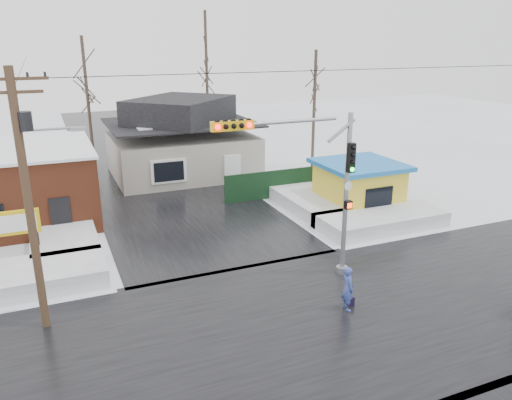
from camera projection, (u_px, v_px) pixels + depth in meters
name	position (u px, v px, depth m)	size (l,w,h in m)	color
ground	(291.00, 327.00, 17.71)	(120.00, 120.00, 0.00)	white
road_ns	(291.00, 327.00, 17.71)	(10.00, 120.00, 0.02)	black
road_ew	(291.00, 327.00, 17.71)	(120.00, 10.00, 0.02)	black
snowbank_nw	(17.00, 279.00, 20.37)	(7.00, 3.00, 0.80)	white
snowbank_ne	(381.00, 220.00, 27.07)	(7.00, 3.00, 0.80)	white
snowbank_nside_w	(63.00, 231.00, 25.49)	(3.00, 8.00, 0.80)	white
snowbank_nside_e	(305.00, 198.00, 30.70)	(3.00, 8.00, 0.80)	white
traffic_signal	(314.00, 177.00, 19.81)	(6.05, 0.68, 7.00)	gray
utility_pole	(29.00, 189.00, 16.25)	(3.15, 0.44, 9.00)	#382619
marquee_sign	(14.00, 225.00, 22.08)	(2.20, 0.21, 2.55)	black
house	(182.00, 140.00, 36.91)	(10.40, 8.40, 5.76)	#A5A195
kiosk	(358.00, 186.00, 29.55)	(4.60, 4.60, 2.88)	yellow
fence	(283.00, 183.00, 32.11)	(8.00, 0.12, 1.80)	black
tree_far_left	(84.00, 65.00, 36.53)	(3.00, 3.00, 10.00)	#332821
tree_far_mid	(206.00, 41.00, 41.51)	(3.00, 3.00, 12.00)	#332821
tree_far_right	(315.00, 75.00, 37.48)	(3.00, 3.00, 9.00)	#332821
pedestrian	(348.00, 289.00, 18.61)	(0.64, 0.42, 1.74)	#38499D
shopping_bag	(351.00, 302.00, 19.06)	(0.28, 0.12, 0.35)	black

